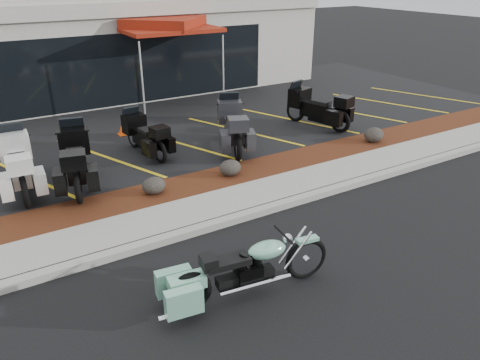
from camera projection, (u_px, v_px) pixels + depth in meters
ground at (292, 229)px, 9.71m from camera, size 90.00×90.00×0.00m
curb at (268, 209)px, 10.38m from camera, size 24.00×0.25×0.15m
sidewalk at (251, 197)px, 10.93m from camera, size 24.00×1.20×0.15m
mulch_bed at (226, 178)px, 11.86m from camera, size 24.00×1.20×0.16m
upper_lot at (148, 123)px, 16.06m from camera, size 26.00×9.60×0.15m
dealership_building at (92, 42)px, 20.14m from camera, size 18.00×8.16×4.00m
boulder_left at (154, 186)px, 10.81m from camera, size 0.56×0.46×0.40m
boulder_mid at (230, 168)px, 11.77m from camera, size 0.57×0.47×0.40m
boulder_right at (374, 135)px, 14.02m from camera, size 0.62×0.52×0.44m
hero_cruiser at (306, 253)px, 7.97m from camera, size 3.03×1.12×1.04m
touring_white at (15, 151)px, 11.42m from camera, size 1.09×2.53×1.44m
touring_black_front at (75, 145)px, 11.75m from camera, size 1.50×2.67×1.46m
touring_black_mid at (133, 127)px, 13.44m from camera, size 1.07×2.19×1.23m
touring_grey at (229, 116)px, 14.11m from camera, size 1.85×2.68×1.46m
touring_black_rear at (296, 101)px, 15.72m from camera, size 1.55×2.57×1.40m
traffic_cone at (123, 128)px, 14.67m from camera, size 0.38×0.38×0.40m
popup_canopy at (164, 25)px, 17.19m from camera, size 3.74×3.74×3.15m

